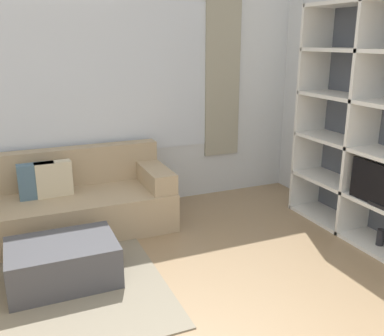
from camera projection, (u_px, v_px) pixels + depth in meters
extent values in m
cube|color=silver|center=(97.00, 89.00, 4.53)|extent=(5.90, 0.07, 2.70)
cube|color=silver|center=(97.00, 80.00, 4.47)|extent=(2.58, 0.01, 1.60)
cube|color=#9E9984|center=(223.00, 76.00, 5.00)|extent=(0.44, 0.03, 1.90)
cube|color=gray|center=(18.00, 293.00, 3.24)|extent=(2.17, 1.82, 0.01)
cube|color=white|center=(364.00, 124.00, 3.98)|extent=(0.41, 0.04, 2.20)
cube|color=white|center=(311.00, 112.00, 4.65)|extent=(0.41, 0.04, 2.20)
cube|color=white|center=(382.00, 247.00, 3.95)|extent=(0.41, 2.31, 0.04)
cube|color=black|center=(383.00, 187.00, 3.64)|extent=(0.04, 0.72, 0.37)
cube|color=black|center=(383.00, 206.00, 3.69)|extent=(0.10, 0.24, 0.03)
cylinder|color=#232328|center=(380.00, 237.00, 3.92)|extent=(0.07, 0.07, 0.15)
cube|color=tan|center=(65.00, 215.00, 4.22)|extent=(2.10, 0.85, 0.39)
cube|color=tan|center=(58.00, 168.00, 4.40)|extent=(2.10, 0.18, 0.39)
cube|color=tan|center=(154.00, 175.00, 4.48)|extent=(0.24, 0.79, 0.20)
cube|color=slate|center=(37.00, 181.00, 4.08)|extent=(0.34, 0.12, 0.34)
cube|color=beige|center=(54.00, 179.00, 4.14)|extent=(0.35, 0.14, 0.34)
cube|color=#47474C|center=(63.00, 263.00, 3.35)|extent=(0.83, 0.58, 0.34)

